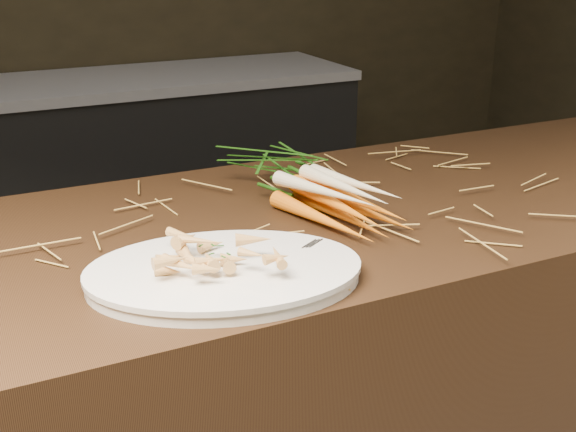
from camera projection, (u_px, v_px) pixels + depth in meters
name	position (u px, v px, depth m)	size (l,w,h in m)	color
main_counter	(245.00, 431.00, 1.46)	(2.40, 0.70, 0.90)	black
back_counter	(144.00, 171.00, 3.17)	(1.82, 0.62, 0.84)	black
straw_bedding	(240.00, 221.00, 1.29)	(1.40, 0.60, 0.02)	#AB7B3F
root_veg_bunch	(298.00, 180.00, 1.40)	(0.22, 0.50, 0.09)	orange
serving_platter	(224.00, 275.00, 1.08)	(0.41, 0.27, 0.02)	white
roasted_veg_heap	(224.00, 255.00, 1.07)	(0.20, 0.15, 0.05)	#A76E34
serving_fork	(322.00, 266.00, 1.08)	(0.01, 0.16, 0.00)	silver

